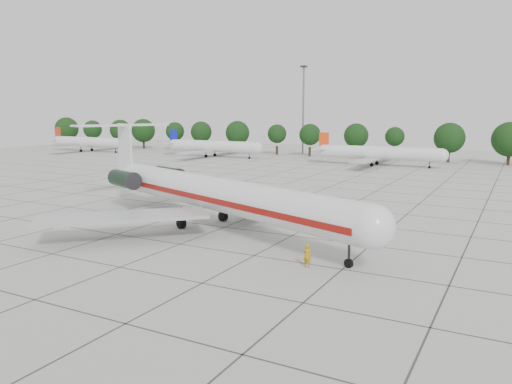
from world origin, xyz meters
TOP-DOWN VIEW (x-y plane):
  - ground at (0.00, 0.00)m, footprint 260.00×260.00m
  - apron_joints at (0.00, 15.00)m, footprint 170.00×170.00m
  - main_airliner at (-2.19, -0.29)m, footprint 44.54×33.74m
  - ground_crew at (13.31, -8.84)m, footprint 0.75×0.52m
  - bg_airliner_a at (-91.54, 66.91)m, footprint 28.24×27.20m
  - bg_airliner_b at (-47.08, 69.60)m, footprint 28.24×27.20m
  - bg_airliner_c at (-1.44, 68.93)m, footprint 28.24×27.20m
  - tree_line at (-11.68, 85.00)m, footprint 249.86×8.44m
  - floodlight_mast at (-30.00, 92.00)m, footprint 1.60×1.60m

SIDE VIEW (x-z plane):
  - ground at x=0.00m, z-range 0.00..0.00m
  - apron_joints at x=0.00m, z-range 0.00..0.02m
  - ground_crew at x=13.31m, z-range 0.00..1.97m
  - bg_airliner_a at x=-91.54m, z-range -0.79..6.61m
  - bg_airliner_b at x=-47.08m, z-range -0.79..6.61m
  - bg_airliner_c at x=-1.44m, z-range -0.79..6.61m
  - main_airliner at x=-2.19m, z-range -1.58..9.19m
  - tree_line at x=-11.68m, z-range 0.87..11.09m
  - floodlight_mast at x=-30.00m, z-range 1.56..27.01m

